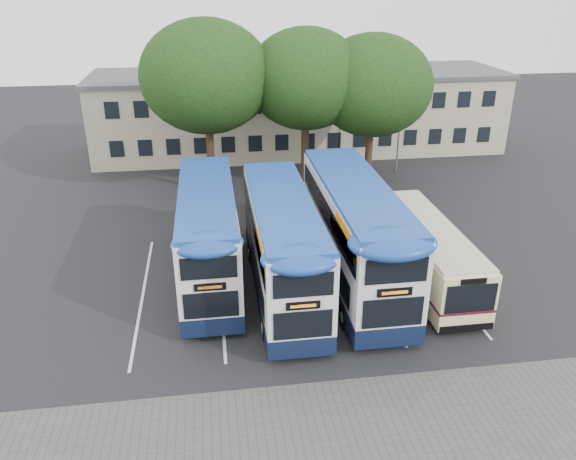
% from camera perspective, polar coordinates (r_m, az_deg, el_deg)
% --- Properties ---
extents(ground, '(120.00, 120.00, 0.00)m').
position_cam_1_polar(ground, '(23.14, 12.17, -10.84)').
color(ground, black).
rests_on(ground, ground).
extents(paving_strip, '(40.00, 6.00, 0.01)m').
position_cam_1_polar(paving_strip, '(18.96, 11.41, -20.14)').
color(paving_strip, '#595654').
rests_on(paving_strip, ground).
extents(bay_lines, '(14.12, 11.00, 0.01)m').
position_cam_1_polar(bay_lines, '(26.35, 0.80, -5.46)').
color(bay_lines, silver).
rests_on(bay_lines, ground).
extents(depot_building, '(32.40, 8.40, 6.20)m').
position_cam_1_polar(depot_building, '(46.21, 1.20, 12.04)').
color(depot_building, '#AFA78D').
rests_on(depot_building, ground).
extents(lamp_post, '(0.25, 1.05, 9.06)m').
position_cam_1_polar(lamp_post, '(40.61, 11.48, 12.60)').
color(lamp_post, gray).
rests_on(lamp_post, ground).
extents(tree_left, '(8.12, 8.12, 10.95)m').
position_cam_1_polar(tree_left, '(35.74, -8.32, 15.15)').
color(tree_left, black).
rests_on(tree_left, ground).
extents(tree_mid, '(7.41, 7.41, 10.36)m').
position_cam_1_polar(tree_mid, '(36.34, 1.83, 15.08)').
color(tree_mid, black).
rests_on(tree_mid, ground).
extents(tree_right, '(7.59, 7.59, 9.98)m').
position_cam_1_polar(tree_right, '(37.09, 8.61, 14.31)').
color(tree_right, black).
rests_on(tree_right, ground).
extents(bus_dd_left, '(2.55, 10.54, 4.39)m').
position_cam_1_polar(bus_dd_left, '(26.04, -8.12, -0.13)').
color(bus_dd_left, '#0E1834').
rests_on(bus_dd_left, ground).
extents(bus_dd_mid, '(2.61, 10.76, 4.48)m').
position_cam_1_polar(bus_dd_mid, '(24.62, -0.55, -1.25)').
color(bus_dd_mid, '#0E1834').
rests_on(bus_dd_mid, ground).
extents(bus_dd_right, '(2.79, 11.51, 4.80)m').
position_cam_1_polar(bus_dd_right, '(25.60, 6.77, 0.06)').
color(bus_dd_right, '#0E1834').
rests_on(bus_dd_right, ground).
extents(bus_single, '(2.39, 9.39, 2.80)m').
position_cam_1_polar(bus_single, '(26.82, 13.82, -1.83)').
color(bus_single, '#F9EBA6').
rests_on(bus_single, ground).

